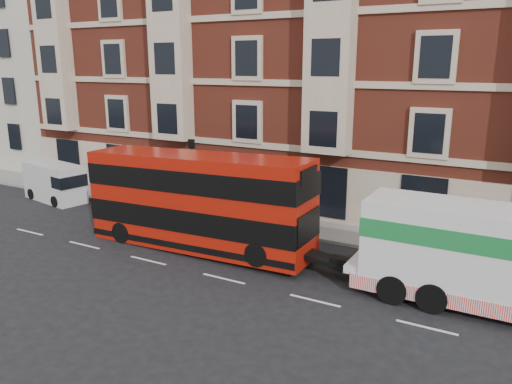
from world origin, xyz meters
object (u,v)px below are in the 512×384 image
Objects in this scene: tow_truck at (478,256)px; box_van at (55,182)px; pedestrian at (176,190)px; double_decker_bus at (197,200)px.

tow_truck is 25.31m from box_van.
pedestrian is (-17.72, 5.60, -1.07)m from tow_truck.
double_decker_bus is 1.25× the size of tow_truck.
double_decker_bus is 8.10m from pedestrian.
tow_truck is at bearing -0.00° from double_decker_bus.
double_decker_bus reaches higher than pedestrian.
box_van is (-25.15, 2.67, -0.81)m from tow_truck.
tow_truck is 1.86× the size of box_van.
pedestrian is at bearing 135.31° from double_decker_bus.
box_van is 7.99m from pedestrian.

